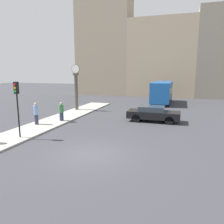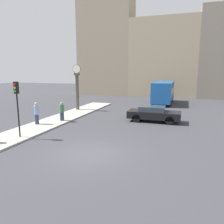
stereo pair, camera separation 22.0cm
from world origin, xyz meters
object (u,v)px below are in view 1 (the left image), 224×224
object	(u,v)px
traffic_light_near	(17,98)
pedestrian_blue_stripe	(36,113)
sedan_car	(153,113)
street_clock	(76,88)
bus_distant	(162,91)
pedestrian_green_hoodie	(61,112)

from	to	relation	value
traffic_light_near	pedestrian_blue_stripe	world-z (taller)	traffic_light_near
sedan_car	street_clock	size ratio (longest dim) A/B	0.91
bus_distant	traffic_light_near	bearing A→B (deg)	-110.76
bus_distant	traffic_light_near	size ratio (longest dim) A/B	1.99
street_clock	pedestrian_green_hoodie	world-z (taller)	street_clock
sedan_car	bus_distant	world-z (taller)	bus_distant
sedan_car	pedestrian_blue_stripe	bearing A→B (deg)	-153.08
sedan_car	street_clock	bearing A→B (deg)	162.33
traffic_light_near	pedestrian_blue_stripe	size ratio (longest dim) A/B	2.02
sedan_car	pedestrian_green_hoodie	xyz separation A→B (m)	(-7.59, -2.64, 0.19)
sedan_car	traffic_light_near	world-z (taller)	traffic_light_near
street_clock	pedestrian_green_hoodie	distance (m)	5.87
sedan_car	bus_distant	size ratio (longest dim) A/B	0.63
bus_distant	pedestrian_blue_stripe	bearing A→B (deg)	-118.09
sedan_car	pedestrian_green_hoodie	world-z (taller)	pedestrian_green_hoodie
sedan_car	street_clock	world-z (taller)	street_clock
pedestrian_blue_stripe	pedestrian_green_hoodie	distance (m)	2.20
bus_distant	pedestrian_green_hoodie	world-z (taller)	bus_distant
traffic_light_near	pedestrian_blue_stripe	xyz separation A→B (m)	(-1.19, 3.33, -1.69)
sedan_car	pedestrian_green_hoodie	distance (m)	8.04
sedan_car	pedestrian_blue_stripe	size ratio (longest dim) A/B	2.53
street_clock	pedestrian_blue_stripe	distance (m)	7.46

